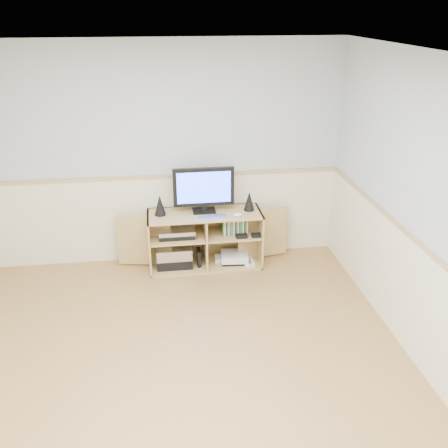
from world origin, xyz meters
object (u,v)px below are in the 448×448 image
(keyboard, at_px, (213,217))
(game_consoles, at_px, (233,257))
(monitor, at_px, (204,188))
(media_cabinet, at_px, (204,237))

(keyboard, relative_size, game_consoles, 0.68)
(monitor, relative_size, game_consoles, 1.49)
(keyboard, bearing_deg, monitor, 104.15)
(monitor, bearing_deg, keyboard, -67.81)
(media_cabinet, relative_size, game_consoles, 4.41)
(keyboard, bearing_deg, game_consoles, 18.67)
(media_cabinet, xyz_separation_m, game_consoles, (0.33, -0.07, -0.26))
(monitor, relative_size, keyboard, 2.21)
(media_cabinet, height_order, keyboard, keyboard)
(monitor, bearing_deg, game_consoles, -10.43)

